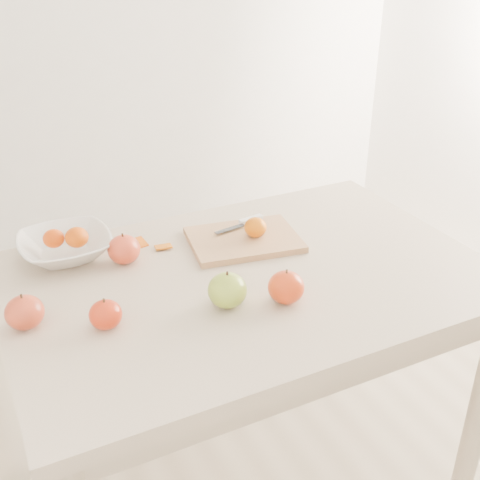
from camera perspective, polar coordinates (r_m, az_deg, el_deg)
name	(u,v)px	position (r m, az deg, el deg)	size (l,w,h in m)	color
ground	(247,480)	(2.01, 0.68, -21.80)	(3.50, 3.50, 0.00)	#C6B293
table	(248,305)	(1.58, 0.81, -6.21)	(1.20, 0.80, 0.75)	beige
cutting_board	(244,240)	(1.66, 0.38, 0.03)	(0.30, 0.22, 0.02)	tan
board_tangerine	(255,227)	(1.65, 1.47, 1.22)	(0.06, 0.06, 0.05)	#D96707
fruit_bowl	(65,247)	(1.65, -16.22, -0.61)	(0.24, 0.24, 0.06)	white
bowl_tangerine_near	(54,238)	(1.64, -17.26, 0.15)	(0.06, 0.06, 0.05)	#CB4607
bowl_tangerine_far	(77,237)	(1.62, -15.22, 0.26)	(0.06, 0.06, 0.05)	#CB4907
orange_peel_a	(135,245)	(1.67, -9.90, -0.49)	(0.06, 0.04, 0.00)	#CE580E
orange_peel_b	(163,247)	(1.65, -7.27, -0.70)	(0.04, 0.04, 0.00)	#CD650E
paring_knife	(247,221)	(1.73, 0.71, 1.79)	(0.17, 0.06, 0.01)	white
apple_green	(227,290)	(1.38, -1.21, -4.78)	(0.09, 0.09, 0.08)	#61991A
apple_red_a	(124,249)	(1.58, -10.95, -0.88)	(0.08, 0.08, 0.08)	#A62114
apple_red_b	(106,315)	(1.34, -12.63, -6.92)	(0.07, 0.07, 0.07)	#9B0705
apple_red_e	(286,287)	(1.40, 4.39, -4.48)	(0.09, 0.09, 0.08)	#9D0C03
apple_red_d	(25,312)	(1.39, -19.75, -6.47)	(0.08, 0.08, 0.08)	maroon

